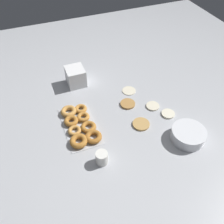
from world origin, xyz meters
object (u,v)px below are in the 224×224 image
Objects in this scene: pancake_1 at (129,91)px; batter_bowl at (188,135)px; pancake_3 at (128,104)px; container_stack at (76,76)px; pancake_4 at (168,114)px; donut_tray at (80,125)px; pancake_2 at (141,124)px; paper_cup at (102,158)px; pancake_0 at (153,106)px.

batter_bowl reaches higher than pancake_1.
container_stack is (-0.35, -0.27, 0.06)m from pancake_3.
batter_bowl is at bearing 0.72° from pancake_4.
donut_tray is 2.61× the size of container_stack.
batter_bowl reaches higher than pancake_2.
donut_tray is at bearing -64.48° from pancake_1.
container_stack is 1.83× the size of paper_cup.
donut_tray is 0.44m from container_stack.
batter_bowl is (0.21, 0.00, 0.03)m from pancake_4.
pancake_2 is 1.06× the size of pancake_3.
batter_bowl is (0.32, 0.06, 0.03)m from pancake_0.
pancake_4 is 0.60× the size of container_stack.
pancake_4 is 0.23× the size of donut_tray.
pancake_4 is 0.22m from batter_bowl.
paper_cup is (0.17, -0.32, 0.03)m from pancake_2.
donut_tray is 4.77× the size of paper_cup.
batter_bowl is at bearing 28.14° from pancake_3.
donut_tray is at bearing -100.39° from pancake_4.
pancake_1 is 0.33m from pancake_2.
pancake_3 is 0.49m from paper_cup.
donut_tray reaches higher than pancake_0.
pancake_2 is at bearing -50.97° from pancake_0.
pancake_0 is 0.90× the size of pancake_1.
pancake_2 reaches higher than pancake_0.
pancake_2 is at bearing -10.88° from pancake_1.
container_stack is 0.72m from paper_cup.
pancake_1 is 0.26× the size of donut_tray.
pancake_0 is at bearing -150.03° from pancake_4.
pancake_1 is 0.91× the size of pancake_2.
paper_cup is at bearing -40.95° from pancake_3.
pancake_0 is 0.19m from pancake_2.
batter_bowl is at bearing 46.46° from pancake_2.
pancake_0 is 0.62× the size of container_stack.
paper_cup is at bearing -4.08° from container_stack.
pancake_0 is 0.12m from pancake_4.
container_stack is at bearing -142.69° from pancake_3.
batter_bowl is 0.53m from paper_cup.
container_stack is at bearing 167.49° from donut_tray.
pancake_4 is 0.58m from donut_tray.
donut_tray reaches higher than pancake_2.
pancake_2 is at bearing -133.54° from batter_bowl.
batter_bowl reaches higher than pancake_0.
pancake_4 is (0.18, 0.21, -0.00)m from pancake_3.
pancake_2 is 0.29× the size of donut_tray.
pancake_1 is 0.41m from container_stack.
pancake_3 is at bearing -131.05° from pancake_4.
pancake_3 is at bearing -27.78° from pancake_1.
donut_tray is at bearing -90.25° from pancake_0.
paper_cup reaches higher than pancake_2.
pancake_1 is at bearing 56.13° from container_stack.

